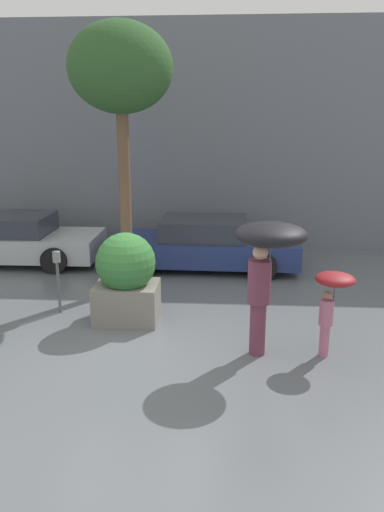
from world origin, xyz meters
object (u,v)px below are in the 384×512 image
at_px(person_adult, 268,252).
at_px(street_tree, 121,72).
at_px(parked_car_near, 204,244).
at_px(parking_meter, 57,269).
at_px(parked_car_far, 11,240).
at_px(planter_box, 126,277).
at_px(person_child, 332,293).

bearing_deg(person_adult, street_tree, 161.07).
bearing_deg(parked_car_near, parking_meter, 142.75).
height_order(parked_car_near, parked_car_far, same).
height_order(planter_box, parked_car_far, planter_box).
bearing_deg(planter_box, parked_car_near, 70.56).
bearing_deg(street_tree, person_adult, -48.40).
bearing_deg(parked_car_near, person_adult, -165.06).
relative_size(planter_box, parked_car_near, 0.35).
relative_size(person_child, street_tree, 0.25).
relative_size(person_adult, person_child, 1.58).
bearing_deg(parked_car_far, parked_car_near, -92.16).
distance_m(person_adult, parked_car_near, 4.92).
height_order(person_adult, person_child, person_adult).
xyz_separation_m(person_adult, parked_car_near, (-1.11, 4.67, -1.07)).
distance_m(person_adult, street_tree, 4.84).
xyz_separation_m(person_adult, parking_meter, (-3.65, 1.51, -0.78)).
bearing_deg(street_tree, person_child, -38.83).
xyz_separation_m(parked_car_far, parking_meter, (2.29, -3.30, 0.29)).
bearing_deg(person_child, parked_car_far, 135.68).
height_order(person_adult, street_tree, street_tree).
bearing_deg(parked_car_far, planter_box, -135.27).
distance_m(person_child, parking_meter, 4.85).
bearing_deg(parked_car_near, street_tree, 138.86).
bearing_deg(parking_meter, person_child, -17.26).
bearing_deg(person_adult, parked_car_far, 170.55).
distance_m(parked_car_far, street_tree, 5.34).
bearing_deg(parking_meter, planter_box, -12.09).
bearing_deg(planter_box, parked_car_far, 135.30).
distance_m(person_adult, parking_meter, 4.03).
relative_size(person_adult, parked_car_near, 0.46).
bearing_deg(person_adult, parking_meter, -172.95).
distance_m(person_child, street_tree, 5.74).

